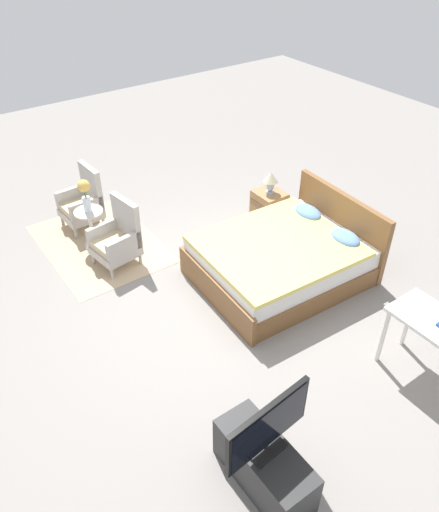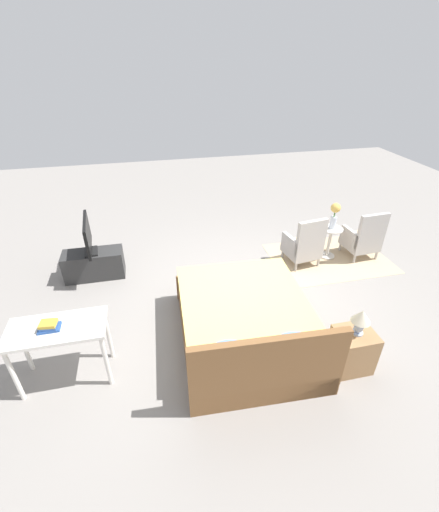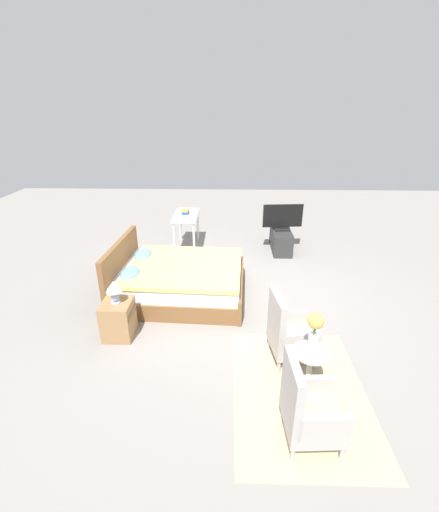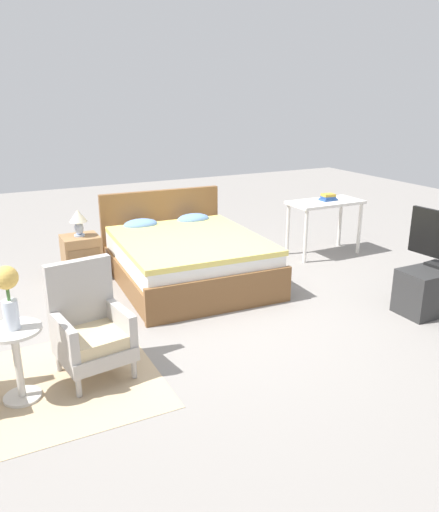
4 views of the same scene
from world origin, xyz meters
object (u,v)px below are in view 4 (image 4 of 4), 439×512
Objects in this scene: armchair_by_window_right at (90,330)px; nightstand at (82,257)px; book_stack at (328,197)px; side_table at (17,355)px; bed at (186,257)px; vanity_desk at (325,209)px; flower_vase at (8,291)px; table_lamp at (78,219)px; tv_stand at (439,288)px.

nightstand is (0.42, 2.29, -0.11)m from armchair_by_window_right.
nightstand is 3.43m from book_stack.
armchair_by_window_right is 0.59m from side_table.
bed is 1.31m from nightstand.
vanity_desk is (2.17, 0.10, 0.35)m from bed.
bed is 2.22m from armchair_by_window_right.
armchair_by_window_right is at bearing 13.65° from side_table.
side_table is at bearing 0.00° from flower_vase.
vanity_desk is at bearing 23.41° from flower_vase.
table_lamp is at bearing 170.00° from vanity_desk.
side_table is 0.51m from flower_vase.
nightstand is at bearing 170.01° from vanity_desk.
table_lamp is (0.00, 0.00, 0.48)m from nightstand.
side_table reaches higher than nightstand.
side_table is at bearing -112.13° from table_lamp.
nightstand is (0.99, 2.43, -0.10)m from side_table.
side_table is at bearing 176.41° from tv_stand.
side_table is 2.60× the size of book_stack.
table_lamp reaches higher than side_table.
armchair_by_window_right is at bearing -133.58° from bed.
armchair_by_window_right reaches higher than book_stack.
bed is 2.25× the size of tv_stand.
vanity_desk is at bearing 86.68° from tv_stand.
nightstand reaches higher than tv_stand.
nightstand is at bearing -90.00° from table_lamp.
book_stack is at bearing 85.26° from tv_stand.
tv_stand is at bearing -3.59° from side_table.
table_lamp is (-1.12, 0.68, 0.45)m from bed.
tv_stand is (3.58, -0.40, -0.15)m from armchair_by_window_right.
flower_vase is at bearing 176.41° from tv_stand.
book_stack is at bearing -9.57° from nightstand.
table_lamp is (0.99, 2.43, 0.39)m from side_table.
armchair_by_window_right is 0.77m from flower_vase.
bed is 1.38m from table_lamp.
table_lamp is 3.39m from book_stack.
side_table is (-2.10, -1.75, 0.07)m from bed.
nightstand is 1.63× the size of table_lamp.
bed is 2.34× the size of armchair_by_window_right.
tv_stand is at bearing -6.37° from armchair_by_window_right.
table_lamp is 0.32× the size of vanity_desk.
bed reaches higher than vanity_desk.
book_stack is (4.33, 1.87, -0.06)m from flower_vase.
armchair_by_window_right is (-1.53, -1.61, 0.08)m from bed.
table_lamp is at bearing 90.00° from nightstand.
flower_vase is at bearing -156.59° from vanity_desk.
tv_stand is (3.17, -2.69, -0.52)m from table_lamp.
side_table is at bearing -112.14° from nightstand.
vanity_desk is at bearing 2.73° from bed.
book_stack is (3.34, -0.56, 0.54)m from nightstand.
armchair_by_window_right is 3.61m from tv_stand.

